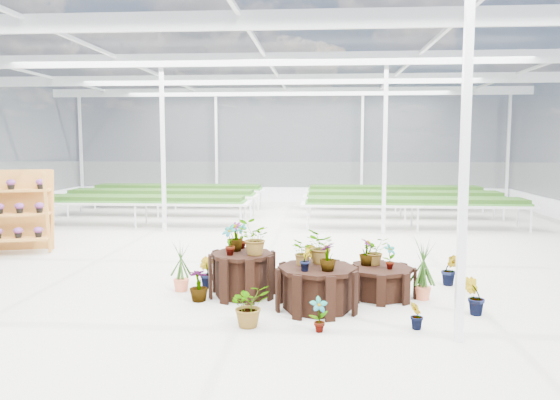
# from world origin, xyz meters

# --- Properties ---
(ground_plane) EXTENTS (24.00, 24.00, 0.00)m
(ground_plane) POSITION_xyz_m (0.00, 0.00, 0.00)
(ground_plane) COLOR gray
(ground_plane) RESTS_ON ground
(greenhouse_shell) EXTENTS (18.00, 24.00, 4.50)m
(greenhouse_shell) POSITION_xyz_m (0.00, 0.00, 2.25)
(greenhouse_shell) COLOR white
(greenhouse_shell) RESTS_ON ground
(steel_frame) EXTENTS (18.00, 24.00, 4.50)m
(steel_frame) POSITION_xyz_m (0.00, 0.00, 2.25)
(steel_frame) COLOR silver
(steel_frame) RESTS_ON ground
(nursery_benches) EXTENTS (16.00, 7.00, 0.84)m
(nursery_benches) POSITION_xyz_m (0.00, 7.20, 0.42)
(nursery_benches) COLOR silver
(nursery_benches) RESTS_ON ground
(plinth_tall) EXTENTS (1.37, 1.37, 0.70)m
(plinth_tall) POSITION_xyz_m (0.05, -2.20, 0.35)
(plinth_tall) COLOR black
(plinth_tall) RESTS_ON ground
(plinth_mid) EXTENTS (1.51, 1.51, 0.64)m
(plinth_mid) POSITION_xyz_m (1.25, -2.80, 0.32)
(plinth_mid) COLOR black
(plinth_mid) RESTS_ON ground
(plinth_low) EXTENTS (1.16, 1.16, 0.48)m
(plinth_low) POSITION_xyz_m (2.25, -2.10, 0.24)
(plinth_low) COLOR black
(plinth_low) RESTS_ON ground
(shelf_rack) EXTENTS (1.94, 1.40, 1.84)m
(shelf_rack) POSITION_xyz_m (-5.56, 0.84, 0.92)
(shelf_rack) COLOR #B7762F
(shelf_rack) RESTS_ON ground
(nursery_plants) EXTENTS (4.91, 3.28, 1.25)m
(nursery_plants) POSITION_xyz_m (1.02, -2.30, 0.56)
(nursery_plants) COLOR #224313
(nursery_plants) RESTS_ON ground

